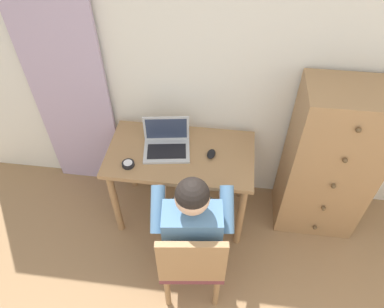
{
  "coord_description": "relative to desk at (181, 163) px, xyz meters",
  "views": [
    {
      "loc": [
        -0.07,
        -0.02,
        2.66
      ],
      "look_at": [
        -0.29,
        1.73,
        0.84
      ],
      "focal_mm": 33.63,
      "sensor_mm": 36.0,
      "label": 1
    }
  ],
  "objects": [
    {
      "name": "wall_back",
      "position": [
        0.39,
        0.37,
        0.63
      ],
      "size": [
        4.8,
        0.05,
        2.5
      ],
      "primitive_type": "cube",
      "color": "silver",
      "rests_on": "ground_plane"
    },
    {
      "name": "curtain_panel",
      "position": [
        -0.91,
        0.3,
        0.45
      ],
      "size": [
        0.62,
        0.03,
        2.15
      ],
      "primitive_type": "cube",
      "color": "#B29EBC",
      "rests_on": "ground_plane"
    },
    {
      "name": "desk",
      "position": [
        0.0,
        0.0,
        0.0
      ],
      "size": [
        1.1,
        0.61,
        0.74
      ],
      "color": "#9E754C",
      "rests_on": "ground_plane"
    },
    {
      "name": "dresser",
      "position": [
        1.12,
        0.1,
        0.05
      ],
      "size": [
        0.63,
        0.45,
        1.34
      ],
      "color": "#9E754C",
      "rests_on": "ground_plane"
    },
    {
      "name": "chair",
      "position": [
        0.18,
        -0.72,
        -0.14
      ],
      "size": [
        0.47,
        0.45,
        0.87
      ],
      "color": "brown",
      "rests_on": "ground_plane"
    },
    {
      "name": "person_seated",
      "position": [
        0.16,
        -0.53,
        0.04
      ],
      "size": [
        0.58,
        0.61,
        1.19
      ],
      "color": "#4C4C4C",
      "rests_on": "ground_plane"
    },
    {
      "name": "laptop",
      "position": [
        -0.11,
        0.03,
        0.17
      ],
      "size": [
        0.37,
        0.3,
        0.24
      ],
      "color": "#B7BABF",
      "rests_on": "desk"
    },
    {
      "name": "computer_mouse",
      "position": [
        0.23,
        -0.0,
        0.14
      ],
      "size": [
        0.07,
        0.11,
        0.03
      ],
      "primitive_type": "ellipsoid",
      "rotation": [
        0.0,
        0.0,
        -0.14
      ],
      "color": "black",
      "rests_on": "desk"
    },
    {
      "name": "desk_clock",
      "position": [
        -0.35,
        -0.18,
        0.13
      ],
      "size": [
        0.09,
        0.09,
        0.03
      ],
      "color": "black",
      "rests_on": "desk"
    }
  ]
}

